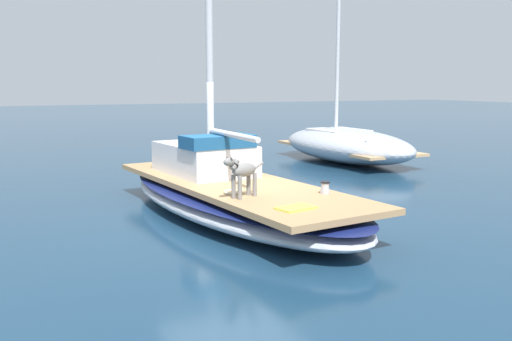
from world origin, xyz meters
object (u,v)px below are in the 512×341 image
(deck_winch, at_px, (325,188))
(moored_boat_starboard_side, at_px, (346,144))
(deck_towel, at_px, (296,208))
(dog_grey, at_px, (242,172))
(coiled_rope, at_px, (233,192))
(sailboat_main, at_px, (233,199))

(deck_winch, relative_size, moored_boat_starboard_side, 0.03)
(deck_towel, height_order, moored_boat_starboard_side, moored_boat_starboard_side)
(dog_grey, xyz_separation_m, moored_boat_starboard_side, (6.62, 6.79, -0.52))
(coiled_rope, xyz_separation_m, moored_boat_starboard_side, (6.61, 6.40, -0.12))
(coiled_rope, bearing_deg, sailboat_main, 67.11)
(deck_towel, xyz_separation_m, moored_boat_starboard_side, (6.23, 7.86, -0.12))
(dog_grey, distance_m, deck_towel, 1.20)
(dog_grey, height_order, moored_boat_starboard_side, moored_boat_starboard_side)
(sailboat_main, bearing_deg, deck_winch, -61.82)
(sailboat_main, xyz_separation_m, deck_towel, (-0.06, -2.51, 0.34))
(deck_winch, relative_size, deck_towel, 0.38)
(sailboat_main, xyz_separation_m, deck_winch, (0.92, -1.73, 0.42))
(deck_towel, bearing_deg, deck_winch, 38.36)
(deck_winch, height_order, moored_boat_starboard_side, moored_boat_starboard_side)
(deck_winch, height_order, deck_towel, deck_winch)
(sailboat_main, distance_m, deck_winch, 2.00)
(deck_winch, xyz_separation_m, coiled_rope, (-1.37, 0.67, -0.08))
(dog_grey, bearing_deg, coiled_rope, 89.40)
(dog_grey, relative_size, moored_boat_starboard_side, 0.14)
(moored_boat_starboard_side, bearing_deg, deck_towel, -128.44)
(deck_winch, xyz_separation_m, deck_towel, (-0.99, -0.78, -0.08))
(coiled_rope, relative_size, moored_boat_starboard_side, 0.05)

